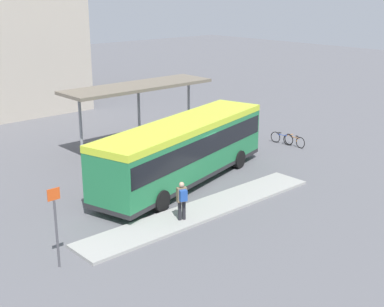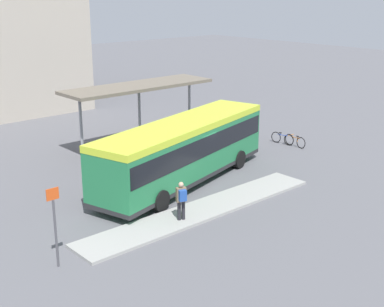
# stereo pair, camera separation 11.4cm
# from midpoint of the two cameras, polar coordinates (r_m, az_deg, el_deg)

# --- Properties ---
(ground_plane) EXTENTS (120.00, 120.00, 0.00)m
(ground_plane) POSITION_cam_midpoint_polar(r_m,az_deg,el_deg) (25.66, -0.78, -3.10)
(ground_plane) COLOR #5B5B60
(curb_island) EXTENTS (11.77, 1.80, 0.12)m
(curb_island) POSITION_cam_midpoint_polar(r_m,az_deg,el_deg) (22.40, 1.27, -6.06)
(curb_island) COLOR #9E9E99
(curb_island) RESTS_ON ground_plane
(city_bus) EXTENTS (11.17, 5.14, 2.97)m
(city_bus) POSITION_cam_midpoint_polar(r_m,az_deg,el_deg) (25.12, -0.78, 0.65)
(city_bus) COLOR #237A47
(city_bus) RESTS_ON ground_plane
(pedestrian_waiting) EXTENTS (0.46, 0.50, 1.59)m
(pedestrian_waiting) POSITION_cam_midpoint_polar(r_m,az_deg,el_deg) (21.00, -0.98, -4.83)
(pedestrian_waiting) COLOR #232328
(pedestrian_waiting) RESTS_ON curb_island
(bicycle_orange) EXTENTS (0.48, 1.58, 0.68)m
(bicycle_orange) POSITION_cam_midpoint_polar(r_m,az_deg,el_deg) (31.91, 11.04, 1.33)
(bicycle_orange) COLOR black
(bicycle_orange) RESTS_ON ground_plane
(bicycle_blue) EXTENTS (0.48, 1.57, 0.68)m
(bicycle_blue) POSITION_cam_midpoint_polar(r_m,az_deg,el_deg) (32.31, 9.72, 1.60)
(bicycle_blue) COLOR black
(bicycle_blue) RESTS_ON ground_plane
(station_shelter) EXTENTS (9.11, 2.67, 3.63)m
(station_shelter) POSITION_cam_midpoint_polar(r_m,az_deg,el_deg) (30.98, -5.60, 6.97)
(station_shelter) COLOR #706656
(station_shelter) RESTS_ON ground_plane
(platform_sign) EXTENTS (0.44, 0.08, 2.80)m
(platform_sign) POSITION_cam_midpoint_polar(r_m,az_deg,el_deg) (18.14, -14.24, -7.27)
(platform_sign) COLOR #4C4C51
(platform_sign) RESTS_ON ground_plane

